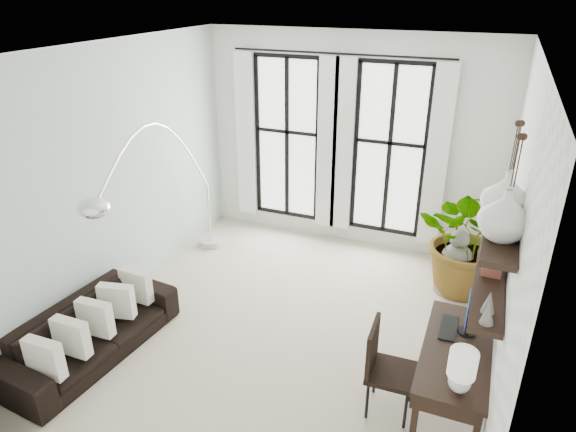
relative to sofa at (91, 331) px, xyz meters
The scene contains 16 objects.
floor 2.22m from the sofa, 35.15° to the left, with size 5.00×5.00×0.00m, color beige.
ceiling 3.64m from the sofa, 35.15° to the left, with size 5.00×5.00×0.00m, color white.
wall_left 1.87m from the sofa, 109.55° to the left, with size 5.00×5.00×0.00m, color #ABBFB8.
wall_right 4.44m from the sofa, 17.38° to the left, with size 5.00×5.00×0.00m, color white.
wall_back 4.37m from the sofa, 64.46° to the left, with size 4.50×4.50×0.00m, color white.
windows 4.22m from the sofa, 66.59° to the left, with size 3.26×0.13×2.65m.
wall_shelves 4.20m from the sofa, ahead, with size 0.25×1.30×0.60m.
sofa is the anchor object (origin of this frame).
throw_pillows 0.23m from the sofa, ahead, with size 0.40×1.52×0.40m.
plant 4.73m from the sofa, 38.21° to the left, with size 1.38×1.20×1.54m, color #2D7228.
desk 3.80m from the sofa, ahead, with size 0.59×1.40×1.22m.
desk_chair 3.16m from the sofa, ahead, with size 0.46×0.46×0.94m.
arc_lamp 2.08m from the sofa, 85.86° to the left, with size 0.73×3.04×2.34m.
buddha 4.55m from the sofa, 38.45° to the left, with size 0.50×0.50×0.90m.
vase_a 4.39m from the sofa, ahead, with size 0.37×0.37×0.38m, color white.
vase_b 4.43m from the sofa, ahead, with size 0.37×0.37×0.38m, color white.
Camera 1 is at (1.93, -4.69, 3.78)m, focal length 32.00 mm.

